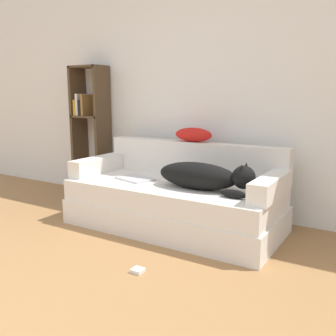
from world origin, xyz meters
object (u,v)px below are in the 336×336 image
Objects in this scene: dog at (204,176)px; bookshelf at (90,123)px; throw_pillow at (193,135)px; power_adapter at (138,270)px; laptop at (135,179)px; couch at (174,206)px.

bookshelf reaches higher than dog.
throw_pillow reaches higher than dog.
dog is at bearing -17.57° from bookshelf.
power_adapter is (-0.09, -0.81, -0.51)m from dog.
throw_pillow reaches higher than laptop.
dog is at bearing 14.77° from laptop.
laptop is at bearing 179.35° from dog.
bookshelf is (-1.41, 0.08, 0.05)m from throw_pillow.
power_adapter is at bearing -96.12° from dog.
power_adapter is (1.67, -1.37, -0.84)m from bookshelf.
dog is 0.71m from laptop.
dog is at bearing 83.88° from power_adapter.
throw_pillow is 1.42m from bookshelf.
bookshelf is (-1.43, 0.48, 0.65)m from couch.
dog reaches higher than power_adapter.
laptop is (-0.70, 0.01, -0.10)m from dog.
dog reaches higher than laptop.
laptop is at bearing -169.19° from couch.
couch is at bearing 166.69° from dog.
bookshelf is at bearing 176.57° from throw_pillow.
couch is 2.23× the size of dog.
bookshelf is at bearing 161.47° from couch.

